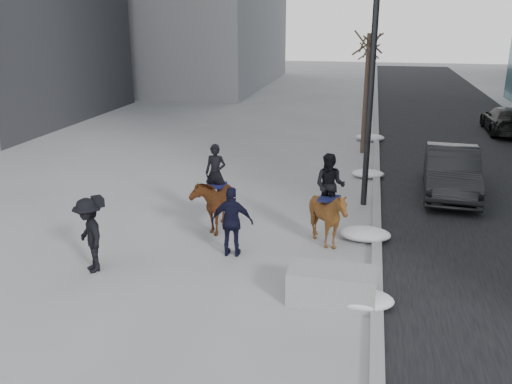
% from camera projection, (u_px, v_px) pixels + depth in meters
% --- Properties ---
extents(ground, '(120.00, 120.00, 0.00)m').
position_uv_depth(ground, '(245.00, 269.00, 12.64)').
color(ground, gray).
rests_on(ground, ground).
extents(road, '(8.00, 90.00, 0.01)m').
position_uv_depth(road, '(484.00, 171.00, 20.57)').
color(road, black).
rests_on(road, ground).
extents(curb, '(0.25, 90.00, 0.12)m').
position_uv_depth(curb, '(376.00, 164.00, 21.33)').
color(curb, gray).
rests_on(curb, ground).
extents(planter, '(1.80, 0.94, 0.71)m').
position_uv_depth(planter, '(332.00, 285.00, 11.11)').
color(planter, gray).
rests_on(planter, ground).
extents(car_near, '(1.95, 4.78, 1.54)m').
position_uv_depth(car_near, '(451.00, 171.00, 17.68)').
color(car_near, black).
rests_on(car_near, ground).
extents(car_far, '(1.93, 4.59, 1.32)m').
position_uv_depth(car_far, '(506.00, 120.00, 26.88)').
color(car_far, black).
rests_on(car_far, ground).
extents(tree_near, '(1.20, 1.20, 5.49)m').
position_uv_depth(tree_near, '(366.00, 88.00, 22.42)').
color(tree_near, '#382D21').
rests_on(tree_near, ground).
extents(tree_far, '(1.20, 1.20, 4.39)m').
position_uv_depth(tree_far, '(368.00, 77.00, 31.37)').
color(tree_far, '#3C2F23').
rests_on(tree_far, ground).
extents(mounted_left, '(0.92, 1.85, 2.33)m').
position_uv_depth(mounted_left, '(215.00, 198.00, 14.84)').
color(mounted_left, '#4E1A0F').
rests_on(mounted_left, ground).
extents(mounted_right, '(1.48, 1.60, 2.38)m').
position_uv_depth(mounted_right, '(328.00, 210.00, 13.65)').
color(mounted_right, '#47240E').
rests_on(mounted_right, ground).
extents(feeder, '(1.05, 0.89, 1.75)m').
position_uv_depth(feeder, '(232.00, 222.00, 13.08)').
color(feeder, black).
rests_on(feeder, ground).
extents(camera_crew, '(1.25, 1.28, 1.75)m').
position_uv_depth(camera_crew, '(89.00, 235.00, 12.28)').
color(camera_crew, black).
rests_on(camera_crew, ground).
extents(lamppost, '(0.25, 2.54, 9.09)m').
position_uv_depth(lamppost, '(374.00, 39.00, 15.17)').
color(lamppost, black).
rests_on(lamppost, ground).
extents(snow_piles, '(1.33, 16.33, 0.34)m').
position_uv_depth(snow_piles, '(367.00, 192.00, 17.55)').
color(snow_piles, silver).
rests_on(snow_piles, ground).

